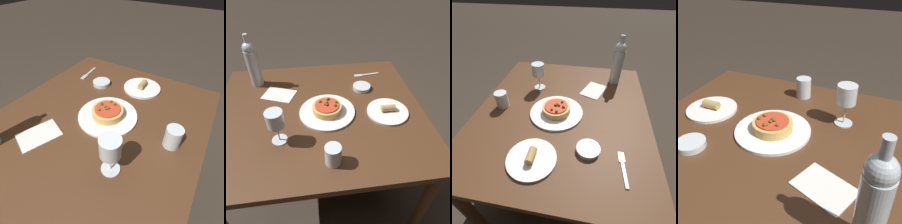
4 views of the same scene
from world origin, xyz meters
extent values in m
plane|color=#382D23|center=(0.00, 0.00, 0.00)|extent=(14.00, 14.00, 0.00)
cube|color=#4C2D19|center=(0.00, 0.00, 0.68)|extent=(1.13, 0.98, 0.03)
cylinder|color=#4C2D19|center=(0.50, -0.43, 0.33)|extent=(0.06, 0.06, 0.67)
cylinder|color=#4C2D19|center=(-0.50, 0.43, 0.33)|extent=(0.06, 0.06, 0.67)
cylinder|color=#4C2D19|center=(-0.50, -0.43, 0.33)|extent=(0.06, 0.06, 0.67)
cylinder|color=white|center=(0.04, -0.03, 0.71)|extent=(0.30, 0.30, 0.01)
cylinder|color=tan|center=(0.04, -0.03, 0.73)|extent=(0.16, 0.16, 0.04)
cylinder|color=red|center=(0.04, -0.03, 0.75)|extent=(0.13, 0.13, 0.01)
sphere|color=brown|center=(0.01, 0.00, 0.76)|extent=(0.01, 0.01, 0.01)
sphere|color=brown|center=(0.04, -0.03, 0.76)|extent=(0.01, 0.01, 0.01)
sphere|color=brown|center=(0.03, -0.03, 0.76)|extent=(0.01, 0.01, 0.01)
sphere|color=brown|center=(0.09, -0.01, 0.76)|extent=(0.01, 0.01, 0.01)
sphere|color=brown|center=(0.04, -0.03, 0.76)|extent=(0.01, 0.01, 0.01)
sphere|color=brown|center=(0.08, -0.04, 0.76)|extent=(0.01, 0.01, 0.01)
sphere|color=brown|center=(0.05, 0.02, 0.76)|extent=(0.01, 0.01, 0.01)
sphere|color=brown|center=(0.04, -0.01, 0.76)|extent=(0.01, 0.01, 0.01)
sphere|color=brown|center=(0.05, 0.01, 0.76)|extent=(0.01, 0.01, 0.01)
cylinder|color=silver|center=(-0.20, -0.19, 0.70)|extent=(0.07, 0.07, 0.00)
cylinder|color=silver|center=(-0.20, -0.19, 0.75)|extent=(0.01, 0.01, 0.09)
cylinder|color=silver|center=(-0.20, -0.19, 0.84)|extent=(0.08, 0.08, 0.08)
cylinder|color=#B2BCC1|center=(-0.36, 0.31, 0.81)|extent=(0.07, 0.07, 0.23)
sphere|color=#B2BCC1|center=(-0.36, 0.31, 0.94)|extent=(0.07, 0.07, 0.07)
cylinder|color=#B2BCC1|center=(-0.36, 0.31, 0.99)|extent=(0.03, 0.03, 0.06)
cylinder|color=silver|center=(0.03, -0.35, 0.75)|extent=(0.07, 0.07, 0.10)
cylinder|color=silver|center=(0.27, 0.17, 0.71)|extent=(0.11, 0.11, 0.02)
cube|color=#B7B7BC|center=(0.37, 0.33, 0.70)|extent=(0.12, 0.03, 0.00)
cube|color=#B7B7BC|center=(0.28, 0.32, 0.70)|extent=(0.05, 0.03, 0.00)
cylinder|color=white|center=(0.36, -0.07, 0.71)|extent=(0.22, 0.22, 0.01)
cylinder|color=#B2894C|center=(0.36, -0.07, 0.73)|extent=(0.07, 0.04, 0.04)
cube|color=silver|center=(-0.23, 0.17, 0.70)|extent=(0.21, 0.18, 0.00)
camera|label=1|loc=(-0.50, -0.39, 1.30)|focal=28.00mm
camera|label=2|loc=(-0.02, -0.92, 1.47)|focal=35.00mm
camera|label=3|loc=(0.77, 0.15, 1.36)|focal=28.00mm
camera|label=4|loc=(-0.35, 0.72, 1.30)|focal=42.00mm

